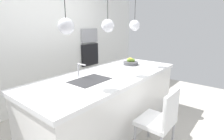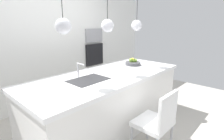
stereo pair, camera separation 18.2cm
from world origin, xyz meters
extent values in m
plane|color=#BCB7AD|center=(0.00, 0.00, 0.00)|extent=(6.60, 6.60, 0.00)
cube|color=white|center=(0.00, 1.65, 1.30)|extent=(6.00, 0.10, 2.60)
cube|color=white|center=(0.00, 0.00, 0.44)|extent=(2.68, 1.05, 0.87)
cube|color=white|center=(0.00, 0.00, 0.90)|extent=(2.74, 1.11, 0.06)
cube|color=#2D2D30|center=(-0.41, 0.00, 0.93)|extent=(0.56, 0.40, 0.02)
cylinder|color=silver|center=(-0.41, 0.24, 1.04)|extent=(0.02, 0.02, 0.22)
cylinder|color=silver|center=(-0.41, 0.16, 1.14)|extent=(0.02, 0.16, 0.02)
cylinder|color=#4C4C51|center=(0.80, 0.09, 0.96)|extent=(0.30, 0.30, 0.06)
sphere|color=olive|center=(0.83, 0.08, 1.02)|extent=(0.08, 0.08, 0.08)
sphere|color=olive|center=(0.85, 0.06, 1.02)|extent=(0.07, 0.07, 0.07)
sphere|color=olive|center=(0.79, 0.12, 1.02)|extent=(0.08, 0.08, 0.08)
sphere|color=orange|center=(0.83, 0.09, 1.02)|extent=(0.08, 0.08, 0.08)
ellipsoid|color=yellow|center=(0.83, 0.13, 1.04)|extent=(0.11, 0.19, 0.08)
cube|color=#9E9EA3|center=(1.13, 1.58, 1.43)|extent=(0.54, 0.08, 0.34)
cube|color=black|center=(1.13, 1.58, 0.93)|extent=(0.56, 0.08, 0.56)
cube|color=white|center=(-0.05, -0.87, 0.44)|extent=(0.47, 0.44, 0.06)
cube|color=white|center=(-0.05, -1.07, 0.69)|extent=(0.44, 0.04, 0.44)
cylinder|color=#B2B2B7|center=(0.16, -0.69, 0.20)|extent=(0.04, 0.04, 0.41)
cylinder|color=#B2B2B7|center=(-0.25, -0.68, 0.20)|extent=(0.04, 0.04, 0.41)
cylinder|color=#B2B2B7|center=(0.15, -1.06, 0.20)|extent=(0.04, 0.04, 0.41)
sphere|color=silver|center=(-0.76, 0.00, 1.69)|extent=(0.20, 0.20, 0.20)
sphere|color=silver|center=(0.00, 0.00, 1.69)|extent=(0.20, 0.20, 0.20)
sphere|color=silver|center=(0.76, 0.00, 1.69)|extent=(0.20, 0.20, 0.20)
cylinder|color=black|center=(0.76, 0.00, 2.09)|extent=(0.01, 0.01, 0.60)
camera|label=1|loc=(-2.08, -1.75, 1.72)|focal=28.24mm
camera|label=2|loc=(-1.96, -1.89, 1.72)|focal=28.24mm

